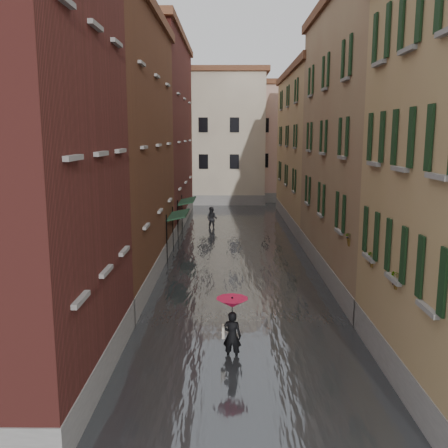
{
  "coord_description": "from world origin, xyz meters",
  "views": [
    {
      "loc": [
        -0.58,
        -15.21,
        7.07
      ],
      "look_at": [
        -0.78,
        7.48,
        3.0
      ],
      "focal_mm": 40.0,
      "sensor_mm": 36.0,
      "label": 1
    }
  ],
  "objects": [
    {
      "name": "ground",
      "position": [
        0.0,
        0.0,
        0.0
      ],
      "size": [
        120.0,
        120.0,
        0.0
      ],
      "primitive_type": "plane",
      "color": "#505052",
      "rests_on": "ground"
    },
    {
      "name": "floodwater",
      "position": [
        0.0,
        13.0,
        0.1
      ],
      "size": [
        10.0,
        60.0,
        0.2
      ],
      "primitive_type": "cube",
      "color": "#46494D",
      "rests_on": "ground"
    },
    {
      "name": "building_left_mid",
      "position": [
        -7.0,
        9.0,
        6.25
      ],
      "size": [
        6.0,
        14.0,
        12.5
      ],
      "primitive_type": "cube",
      "color": "brown",
      "rests_on": "ground"
    },
    {
      "name": "building_left_far",
      "position": [
        -7.0,
        24.0,
        7.0
      ],
      "size": [
        6.0,
        16.0,
        14.0
      ],
      "primitive_type": "cube",
      "color": "maroon",
      "rests_on": "ground"
    },
    {
      "name": "building_right_mid",
      "position": [
        7.0,
        9.0,
        6.5
      ],
      "size": [
        6.0,
        14.0,
        13.0
      ],
      "primitive_type": "cube",
      "color": "#967E5B",
      "rests_on": "ground"
    },
    {
      "name": "building_right_far",
      "position": [
        7.0,
        24.0,
        5.75
      ],
      "size": [
        6.0,
        16.0,
        11.5
      ],
      "primitive_type": "cube",
      "color": "#A58955",
      "rests_on": "ground"
    },
    {
      "name": "building_end_cream",
      "position": [
        -3.0,
        38.0,
        6.5
      ],
      "size": [
        12.0,
        9.0,
        13.0
      ],
      "primitive_type": "cube",
      "color": "beige",
      "rests_on": "ground"
    },
    {
      "name": "building_end_pink",
      "position": [
        6.0,
        40.0,
        6.0
      ],
      "size": [
        10.0,
        9.0,
        12.0
      ],
      "primitive_type": "cube",
      "color": "tan",
      "rests_on": "ground"
    },
    {
      "name": "awning_near",
      "position": [
        -3.48,
        13.01,
        2.47
      ],
      "size": [
        1.09,
        3.12,
        2.8
      ],
      "color": "#16311E",
      "rests_on": "ground"
    },
    {
      "name": "awning_far",
      "position": [
        -3.48,
        19.02,
        2.47
      ],
      "size": [
        1.09,
        3.17,
        2.8
      ],
      "color": "#16311E",
      "rests_on": "ground"
    },
    {
      "name": "window_planters",
      "position": [
        4.12,
        0.48,
        3.51
      ],
      "size": [
        0.59,
        6.21,
        0.84
      ],
      "color": "#956230",
      "rests_on": "ground"
    },
    {
      "name": "pedestrian_main",
      "position": [
        -0.46,
        -0.37,
        1.29
      ],
      "size": [
        1.01,
        1.01,
        2.06
      ],
      "color": "black",
      "rests_on": "ground"
    },
    {
      "name": "pedestrian_far",
      "position": [
        -1.8,
        21.47,
        0.88
      ],
      "size": [
        1.01,
        0.88,
        1.76
      ],
      "primitive_type": "imported",
      "rotation": [
        0.0,
        0.0,
        -0.29
      ],
      "color": "black",
      "rests_on": "ground"
    }
  ]
}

